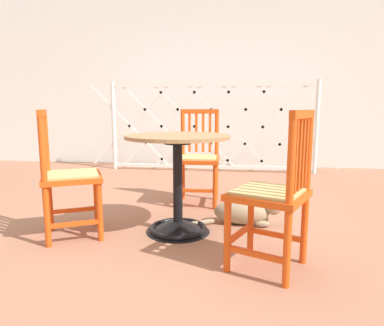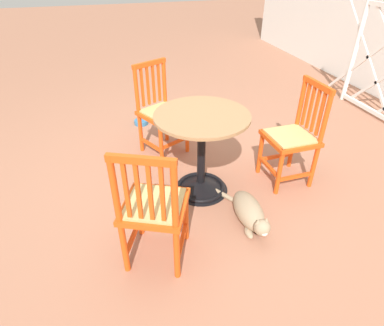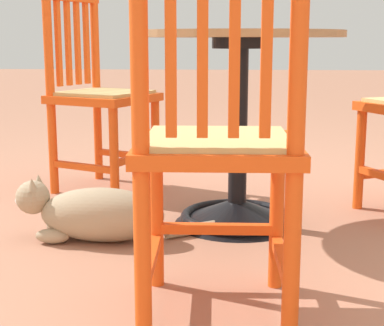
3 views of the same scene
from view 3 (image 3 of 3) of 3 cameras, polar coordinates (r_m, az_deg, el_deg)
ground_plane at (r=2.54m, az=7.22°, el=-4.55°), size 24.00×24.00×0.00m
cafe_table at (r=2.31m, az=4.29°, el=1.15°), size 0.76×0.76×0.73m
orange_chair_at_corner at (r=1.49m, az=2.38°, el=1.24°), size 0.41×0.41×0.91m
orange_chair_tucked_in at (r=2.87m, az=-8.68°, el=6.06°), size 0.53×0.53×0.91m
tabby_cat at (r=2.18m, az=-9.31°, el=-4.73°), size 0.73×0.27×0.23m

